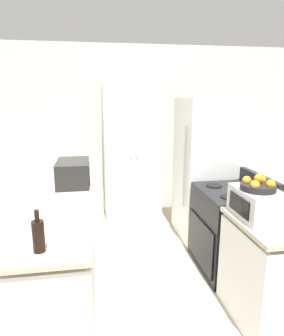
{
  "coord_description": "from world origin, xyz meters",
  "views": [
    {
      "loc": [
        -0.53,
        -1.52,
        1.84
      ],
      "look_at": [
        0.0,
        1.73,
        1.05
      ],
      "focal_mm": 32.0,
      "sensor_mm": 36.0,
      "label": 1
    }
  ],
  "objects_px": {
    "fruit_bowl": "(258,185)",
    "refrigerator": "(207,169)",
    "pantry_cabinet": "(132,153)",
    "toaster_oven": "(257,204)",
    "stove": "(230,229)",
    "wine_bottle": "(38,235)",
    "microwave": "(73,173)"
  },
  "relations": [
    {
      "from": "refrigerator",
      "to": "toaster_oven",
      "type": "relative_size",
      "value": 4.03
    },
    {
      "from": "fruit_bowl",
      "to": "refrigerator",
      "type": "bearing_deg",
      "value": 82.95
    },
    {
      "from": "stove",
      "to": "toaster_oven",
      "type": "xyz_separation_m",
      "value": [
        -0.14,
        -0.7,
        0.55
      ]
    },
    {
      "from": "refrigerator",
      "to": "pantry_cabinet",
      "type": "bearing_deg",
      "value": 138.64
    },
    {
      "from": "pantry_cabinet",
      "to": "microwave",
      "type": "distance_m",
      "value": 1.36
    },
    {
      "from": "toaster_oven",
      "to": "fruit_bowl",
      "type": "distance_m",
      "value": 0.16
    },
    {
      "from": "stove",
      "to": "refrigerator",
      "type": "relative_size",
      "value": 0.57
    },
    {
      "from": "wine_bottle",
      "to": "toaster_oven",
      "type": "bearing_deg",
      "value": 9.65
    },
    {
      "from": "refrigerator",
      "to": "fruit_bowl",
      "type": "relative_size",
      "value": 6.7
    },
    {
      "from": "pantry_cabinet",
      "to": "fruit_bowl",
      "type": "height_order",
      "value": "pantry_cabinet"
    },
    {
      "from": "toaster_oven",
      "to": "pantry_cabinet",
      "type": "bearing_deg",
      "value": 107.26
    },
    {
      "from": "stove",
      "to": "toaster_oven",
      "type": "bearing_deg",
      "value": -101.01
    },
    {
      "from": "pantry_cabinet",
      "to": "fruit_bowl",
      "type": "relative_size",
      "value": 7.38
    },
    {
      "from": "toaster_oven",
      "to": "stove",
      "type": "bearing_deg",
      "value": 78.99
    },
    {
      "from": "microwave",
      "to": "wine_bottle",
      "type": "bearing_deg",
      "value": -95.05
    },
    {
      "from": "refrigerator",
      "to": "microwave",
      "type": "height_order",
      "value": "refrigerator"
    },
    {
      "from": "pantry_cabinet",
      "to": "fruit_bowl",
      "type": "distance_m",
      "value": 2.42
    },
    {
      "from": "refrigerator",
      "to": "microwave",
      "type": "distance_m",
      "value": 1.72
    },
    {
      "from": "pantry_cabinet",
      "to": "toaster_oven",
      "type": "relative_size",
      "value": 4.44
    },
    {
      "from": "wine_bottle",
      "to": "refrigerator",
      "type": "bearing_deg",
      "value": 44.74
    },
    {
      "from": "pantry_cabinet",
      "to": "toaster_oven",
      "type": "bearing_deg",
      "value": -72.74
    },
    {
      "from": "stove",
      "to": "wine_bottle",
      "type": "bearing_deg",
      "value": -151.21
    },
    {
      "from": "stove",
      "to": "fruit_bowl",
      "type": "bearing_deg",
      "value": -102.03
    },
    {
      "from": "stove",
      "to": "wine_bottle",
      "type": "height_order",
      "value": "wine_bottle"
    },
    {
      "from": "stove",
      "to": "fruit_bowl",
      "type": "height_order",
      "value": "fruit_bowl"
    },
    {
      "from": "pantry_cabinet",
      "to": "stove",
      "type": "xyz_separation_m",
      "value": [
        0.85,
        -1.61,
        -0.56
      ]
    },
    {
      "from": "microwave",
      "to": "wine_bottle",
      "type": "xyz_separation_m",
      "value": [
        -0.13,
        -1.48,
        -0.03
      ]
    },
    {
      "from": "pantry_cabinet",
      "to": "toaster_oven",
      "type": "height_order",
      "value": "pantry_cabinet"
    },
    {
      "from": "microwave",
      "to": "fruit_bowl",
      "type": "xyz_separation_m",
      "value": [
        1.5,
        -1.21,
        0.14
      ]
    },
    {
      "from": "toaster_oven",
      "to": "fruit_bowl",
      "type": "xyz_separation_m",
      "value": [
        -0.01,
        -0.01,
        0.16
      ]
    },
    {
      "from": "pantry_cabinet",
      "to": "stove",
      "type": "distance_m",
      "value": 1.9
    },
    {
      "from": "microwave",
      "to": "pantry_cabinet",
      "type": "bearing_deg",
      "value": 54.31
    }
  ]
}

